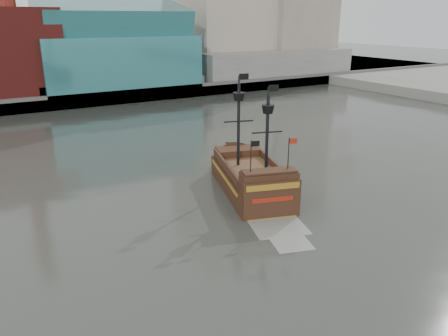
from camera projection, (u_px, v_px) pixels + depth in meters
ground at (317, 276)px, 27.36m from camera, size 400.00×400.00×0.00m
promenade_far at (47, 83)px, 101.76m from camera, size 220.00×60.00×2.00m
seawall at (77, 101)px, 77.70m from camera, size 220.00×1.00×2.60m
crane_a at (333, 4)px, 125.74m from camera, size 22.50×4.00×32.25m
crane_b at (332, 17)px, 139.66m from camera, size 19.10×4.00×26.25m
pirate_ship at (251, 181)px, 40.22m from camera, size 8.86×15.94×11.44m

